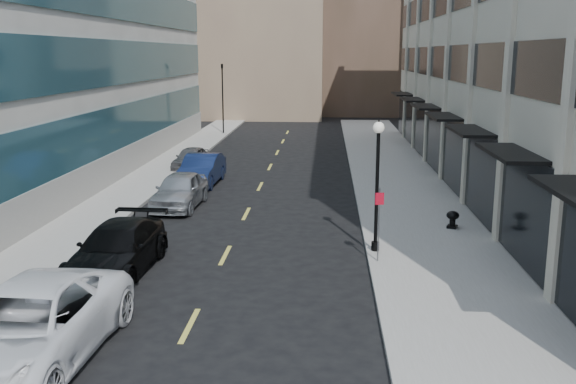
# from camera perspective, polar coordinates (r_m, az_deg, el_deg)

# --- Properties ---
(sidewalk_right) EXTENTS (5.00, 80.00, 0.15)m
(sidewalk_right) POSITION_cam_1_polar(r_m,az_deg,el_deg) (28.65, 11.33, -1.99)
(sidewalk_right) COLOR #9B978C
(sidewalk_right) RESTS_ON ground
(sidewalk_left) EXTENTS (3.00, 80.00, 0.15)m
(sidewalk_left) POSITION_cam_1_polar(r_m,az_deg,el_deg) (30.10, -16.11, -1.55)
(sidewalk_left) COLOR #9B978C
(sidewalk_left) RESTS_ON ground
(skyline_tan_far) EXTENTS (12.00, 14.00, 22.00)m
(skyline_tan_far) POSITION_cam_1_polar(r_m,az_deg,el_deg) (87.39, -8.39, 14.75)
(skyline_tan_far) COLOR #8A765A
(skyline_tan_far) RESTS_ON ground
(skyline_stone) EXTENTS (10.00, 14.00, 20.00)m
(skyline_stone) POSITION_cam_1_polar(r_m,az_deg,el_deg) (74.99, 15.05, 14.14)
(skyline_stone) COLOR beige
(skyline_stone) RESTS_ON ground
(road_centerline) EXTENTS (0.15, 68.20, 0.01)m
(road_centerline) POSITION_cam_1_polar(r_m,az_deg,el_deg) (25.74, -4.56, -3.56)
(road_centerline) COLOR #D8CC4C
(road_centerline) RESTS_ON ground
(traffic_signal) EXTENTS (0.66, 0.66, 6.98)m
(traffic_signal) POSITION_cam_1_polar(r_m,az_deg,el_deg) (56.26, -5.88, 10.88)
(traffic_signal) COLOR black
(traffic_signal) RESTS_ON ground
(car_white_van) EXTENTS (3.31, 6.72, 1.84)m
(car_white_van) POSITION_cam_1_polar(r_m,az_deg,el_deg) (15.97, -22.20, -11.10)
(car_white_van) COLOR white
(car_white_van) RESTS_ON ground
(car_black_pickup) EXTENTS (2.44, 5.54, 1.58)m
(car_black_pickup) POSITION_cam_1_polar(r_m,az_deg,el_deg) (21.57, -14.93, -4.92)
(car_black_pickup) COLOR black
(car_black_pickup) RESTS_ON ground
(car_silver_sedan) EXTENTS (2.11, 4.85, 1.63)m
(car_silver_sedan) POSITION_cam_1_polar(r_m,az_deg,el_deg) (29.95, -9.60, 0.15)
(car_silver_sedan) COLOR #9CA0A5
(car_silver_sedan) RESTS_ON ground
(car_blue_sedan) EXTENTS (1.93, 5.08, 1.65)m
(car_blue_sedan) POSITION_cam_1_polar(r_m,az_deg,el_deg) (34.98, -7.69, 1.97)
(car_blue_sedan) COLOR #132049
(car_blue_sedan) RESTS_ON ground
(car_grey_sedan) EXTENTS (2.02, 4.10, 1.34)m
(car_grey_sedan) POSITION_cam_1_polar(r_m,az_deg,el_deg) (39.99, -8.62, 3.00)
(car_grey_sedan) COLOR slate
(car_grey_sedan) RESTS_ON ground
(lamppost) EXTENTS (0.39, 0.39, 4.67)m
(lamppost) POSITION_cam_1_polar(r_m,az_deg,el_deg) (22.38, 7.94, 1.56)
(lamppost) COLOR black
(lamppost) RESTS_ON sidewalk_right
(sign_post) EXTENTS (0.29, 0.09, 2.53)m
(sign_post) POSITION_cam_1_polar(r_m,az_deg,el_deg) (21.46, 8.10, -2.00)
(sign_post) COLOR slate
(sign_post) RESTS_ON sidewalk_right
(urn_planter) EXTENTS (0.50, 0.50, 0.70)m
(urn_planter) POSITION_cam_1_polar(r_m,az_deg,el_deg) (26.42, 14.43, -2.23)
(urn_planter) COLOR black
(urn_planter) RESTS_ON sidewalk_right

